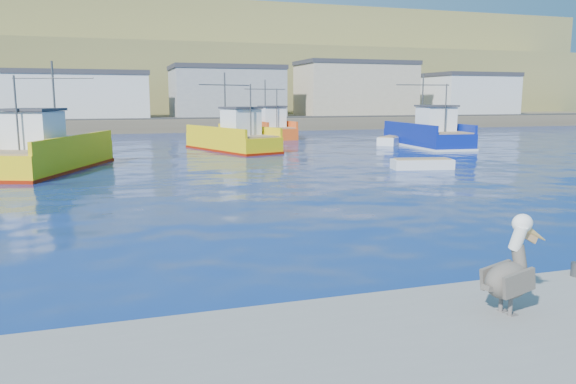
# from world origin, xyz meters

# --- Properties ---
(ground) EXTENTS (260.00, 260.00, 0.00)m
(ground) POSITION_xyz_m (0.00, 0.00, 0.00)
(ground) COLOR navy
(ground) RESTS_ON ground
(dock_bollards) EXTENTS (36.20, 0.20, 0.30)m
(dock_bollards) POSITION_xyz_m (0.60, -3.40, 0.65)
(dock_bollards) COLOR #4C4C4C
(dock_bollards) RESTS_ON dock
(far_shore) EXTENTS (200.00, 81.00, 24.00)m
(far_shore) POSITION_xyz_m (0.00, 109.20, 8.98)
(far_shore) COLOR brown
(far_shore) RESTS_ON ground
(trawler_yellow_a) EXTENTS (7.34, 11.41, 6.46)m
(trawler_yellow_a) POSITION_xyz_m (-9.70, 22.92, 1.02)
(trawler_yellow_a) COLOR yellow
(trawler_yellow_a) RESTS_ON ground
(trawler_yellow_b) EXTENTS (6.39, 10.44, 6.33)m
(trawler_yellow_b) POSITION_xyz_m (3.39, 32.19, 0.97)
(trawler_yellow_b) COLOR yellow
(trawler_yellow_b) RESTS_ON ground
(trawler_blue) EXTENTS (5.10, 10.89, 6.43)m
(trawler_blue) POSITION_xyz_m (20.51, 30.82, 1.01)
(trawler_blue) COLOR navy
(trawler_blue) RESTS_ON ground
(boat_orange) EXTENTS (4.62, 9.04, 6.15)m
(boat_orange) POSITION_xyz_m (10.13, 45.36, 1.05)
(boat_orange) COLOR #EA4E15
(boat_orange) RESTS_ON ground
(skiff_mid) EXTENTS (3.78, 1.93, 0.78)m
(skiff_mid) POSITION_xyz_m (11.63, 17.01, 0.25)
(skiff_mid) COLOR silver
(skiff_mid) RESTS_ON ground
(skiff_far) EXTENTS (4.21, 4.23, 0.96)m
(skiff_far) POSITION_xyz_m (18.66, 33.88, 0.31)
(skiff_far) COLOR silver
(skiff_far) RESTS_ON ground
(pelican) EXTENTS (1.43, 0.70, 1.75)m
(pelican) POSITION_xyz_m (0.27, -4.68, 1.25)
(pelican) COLOR #595451
(pelican) RESTS_ON dock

